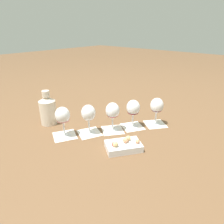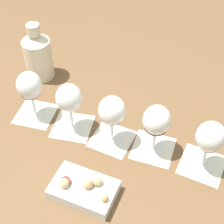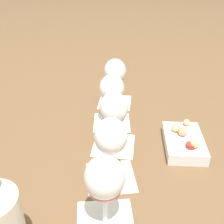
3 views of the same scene
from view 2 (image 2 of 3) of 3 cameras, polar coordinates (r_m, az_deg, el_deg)
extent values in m
plane|color=brown|center=(1.05, -0.06, -4.28)|extent=(8.00, 8.00, 0.00)
cube|color=silver|center=(1.14, -12.56, -0.29)|extent=(0.16, 0.16, 0.00)
cube|color=silver|center=(1.09, -6.59, -2.39)|extent=(0.16, 0.16, 0.00)
cube|color=silver|center=(1.04, -0.22, -4.53)|extent=(0.17, 0.17, 0.00)
cube|color=silver|center=(1.03, 6.81, -6.02)|extent=(0.16, 0.16, 0.00)
cube|color=silver|center=(1.02, 14.71, -8.48)|extent=(0.17, 0.17, 0.00)
cylinder|color=white|center=(1.14, -12.59, -0.16)|extent=(0.07, 0.07, 0.01)
cylinder|color=white|center=(1.11, -12.93, 1.34)|extent=(0.01, 0.01, 0.08)
ellipsoid|color=white|center=(1.06, -13.60, 4.34)|extent=(0.08, 0.08, 0.09)
ellipsoid|color=pink|center=(1.08, -13.33, 3.14)|extent=(0.06, 0.06, 0.02)
cylinder|color=white|center=(1.08, -6.60, -2.26)|extent=(0.07, 0.07, 0.01)
cylinder|color=white|center=(1.05, -6.79, -0.73)|extent=(0.01, 0.01, 0.08)
ellipsoid|color=white|center=(1.00, -7.17, 2.35)|extent=(0.08, 0.08, 0.09)
ellipsoid|color=#C94E58|center=(1.01, -7.05, 1.43)|extent=(0.06, 0.06, 0.03)
cylinder|color=white|center=(1.04, -0.22, -4.40)|extent=(0.07, 0.07, 0.01)
cylinder|color=white|center=(1.01, -0.22, -2.87)|extent=(0.01, 0.01, 0.08)
ellipsoid|color=white|center=(0.95, -0.24, 0.22)|extent=(0.08, 0.08, 0.09)
ellipsoid|color=maroon|center=(0.97, -0.23, -0.85)|extent=(0.06, 0.06, 0.03)
cylinder|color=white|center=(1.03, 6.83, -5.89)|extent=(0.07, 0.07, 0.01)
cylinder|color=white|center=(0.99, 7.04, -4.39)|extent=(0.01, 0.01, 0.08)
ellipsoid|color=white|center=(0.94, 7.45, -1.33)|extent=(0.08, 0.08, 0.09)
ellipsoid|color=maroon|center=(0.96, 7.29, -2.55)|extent=(0.06, 0.06, 0.02)
cylinder|color=white|center=(1.02, 14.75, -8.36)|extent=(0.07, 0.07, 0.01)
cylinder|color=white|center=(0.98, 15.19, -6.91)|extent=(0.01, 0.01, 0.08)
ellipsoid|color=white|center=(0.93, 16.09, -3.97)|extent=(0.08, 0.08, 0.09)
ellipsoid|color=#3F0716|center=(0.94, 15.79, -4.96)|extent=(0.06, 0.06, 0.03)
cylinder|color=beige|center=(1.25, -12.09, 8.63)|extent=(0.10, 0.10, 0.15)
cone|color=beige|center=(1.20, -12.72, 11.94)|extent=(0.10, 0.10, 0.03)
cylinder|color=beige|center=(1.18, -12.97, 13.21)|extent=(0.04, 0.04, 0.04)
cube|color=silver|center=(0.93, -4.71, -12.73)|extent=(0.20, 0.18, 0.03)
sphere|color=#DBB775|center=(0.91, -7.97, -11.63)|extent=(0.03, 0.03, 0.03)
cylinder|color=maroon|center=(0.92, -7.69, -11.35)|extent=(0.03, 0.03, 0.01)
sphere|color=tan|center=(0.90, -4.05, -11.77)|extent=(0.03, 0.03, 0.03)
sphere|color=tan|center=(0.88, -1.32, -14.06)|extent=(0.02, 0.02, 0.02)
sphere|color=#DBB775|center=(0.90, -2.44, -11.42)|extent=(0.02, 0.02, 0.02)
camera|label=1|loc=(0.68, -82.80, -24.03)|focal=32.00mm
camera|label=3|loc=(1.14, -36.30, 21.57)|focal=45.00mm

